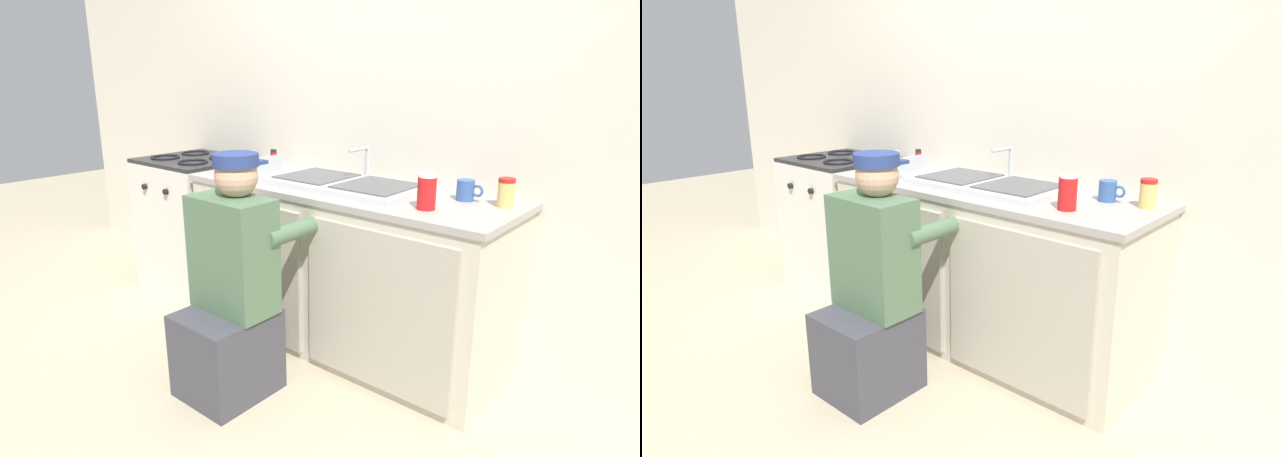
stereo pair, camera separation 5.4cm
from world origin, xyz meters
TOP-DOWN VIEW (x-y plane):
  - ground_plane at (0.00, 0.00)m, footprint 12.00×12.00m
  - back_wall at (0.00, 0.65)m, footprint 6.00×0.10m
  - counter_cabinet at (0.00, 0.29)m, footprint 1.73×0.62m
  - countertop at (0.00, 0.30)m, footprint 1.77×0.62m
  - sink_double_basin at (0.00, 0.30)m, footprint 0.80×0.44m
  - stove_range at (-1.24, 0.30)m, footprint 0.65×0.62m
  - plumber_person at (-0.12, -0.38)m, footprint 0.42×0.61m
  - dish_rack_tray at (-0.63, 0.27)m, footprint 0.28×0.22m
  - coffee_mug at (0.59, 0.43)m, footprint 0.13×0.08m
  - spice_bottle_red at (-0.70, 0.49)m, footprint 0.04×0.04m
  - soda_cup_red at (0.54, 0.17)m, footprint 0.08×0.08m
  - condiment_jar at (0.78, 0.42)m, footprint 0.07×0.07m

SIDE VIEW (x-z plane):
  - ground_plane at x=0.00m, z-range 0.00..0.00m
  - counter_cabinet at x=0.00m, z-range 0.00..0.84m
  - stove_range at x=-1.24m, z-range 0.00..0.90m
  - plumber_person at x=-0.12m, z-range -0.09..1.01m
  - countertop at x=0.00m, z-range 0.84..0.87m
  - sink_double_basin at x=0.00m, z-range 0.80..0.99m
  - dish_rack_tray at x=-0.63m, z-range 0.84..0.95m
  - coffee_mug at x=0.59m, z-range 0.87..0.97m
  - spice_bottle_red at x=-0.70m, z-range 0.87..0.97m
  - condiment_jar at x=0.78m, z-range 0.87..1.00m
  - soda_cup_red at x=0.54m, z-range 0.87..1.02m
  - back_wall at x=0.00m, z-range 0.00..2.50m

